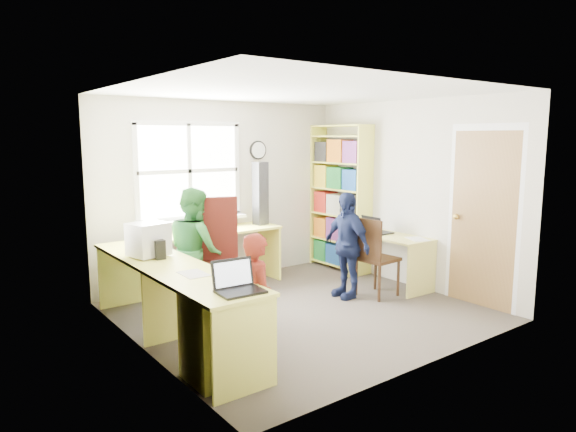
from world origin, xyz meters
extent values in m
cube|color=#433C34|center=(0.00, 0.00, -0.01)|extent=(3.60, 3.40, 0.02)
cube|color=white|center=(0.00, 0.00, 2.41)|extent=(3.60, 3.40, 0.02)
cube|color=beige|center=(0.00, 1.71, 1.20)|extent=(3.60, 0.02, 2.40)
cube|color=beige|center=(0.00, -1.71, 1.20)|extent=(3.60, 0.02, 2.40)
cube|color=beige|center=(-1.81, 0.00, 1.20)|extent=(0.02, 3.40, 2.40)
cube|color=beige|center=(1.81, 0.00, 1.20)|extent=(0.02, 3.40, 2.40)
cube|color=white|center=(-0.50, 1.69, 1.50)|extent=(1.40, 0.01, 1.20)
cube|color=white|center=(-0.50, 1.68, 1.50)|extent=(1.48, 0.04, 1.28)
cube|color=olive|center=(1.79, -1.05, 1.00)|extent=(0.02, 0.82, 2.00)
sphere|color=gold|center=(1.75, -0.72, 1.00)|extent=(0.07, 0.07, 0.07)
cylinder|color=black|center=(0.55, 1.68, 1.75)|extent=(0.26, 0.03, 0.26)
cylinder|color=white|center=(0.55, 1.66, 1.75)|extent=(0.22, 0.01, 0.22)
cube|color=#FFFE66|center=(-1.50, 0.10, 0.73)|extent=(0.60, 2.70, 0.03)
cube|color=#FFFE66|center=(-0.25, 1.42, 0.73)|extent=(1.65, 0.56, 0.03)
cube|color=#FFFE66|center=(-1.50, 0.10, 0.36)|extent=(0.56, 0.03, 0.72)
cube|color=#FFFE66|center=(-1.50, -1.22, 0.36)|extent=(0.56, 0.03, 0.72)
cube|color=#FFFE66|center=(-1.50, 1.42, 0.36)|extent=(0.56, 0.03, 0.72)
cube|color=#FFFE66|center=(0.55, 1.42, 0.36)|extent=(0.03, 0.52, 0.72)
cube|color=#FFFE66|center=(-1.50, -0.85, 0.36)|extent=(0.54, 0.45, 0.72)
cube|color=#F0EB78|center=(1.57, 0.15, 0.66)|extent=(0.58, 1.19, 0.03)
cube|color=#F0EB78|center=(1.54, -0.42, 0.32)|extent=(0.50, 0.05, 0.65)
cube|color=#F0EB78|center=(1.59, 0.71, 0.32)|extent=(0.50, 0.05, 0.65)
cube|color=#FFFE66|center=(1.65, 0.68, 1.05)|extent=(0.30, 0.02, 2.10)
cube|color=#FFFE66|center=(1.65, 1.68, 1.05)|extent=(0.30, 0.02, 2.10)
cube|color=#FFFE66|center=(1.65, 1.18, 2.09)|extent=(0.30, 1.00, 0.02)
cube|color=#FFFE66|center=(1.65, 1.18, 0.06)|extent=(0.30, 1.00, 0.02)
cube|color=#FFFE66|center=(1.65, 1.18, 0.42)|extent=(0.30, 1.00, 0.02)
cube|color=#FFFE66|center=(1.65, 1.18, 0.80)|extent=(0.30, 1.00, 0.02)
cube|color=#FFFE66|center=(1.65, 1.18, 1.18)|extent=(0.30, 1.00, 0.02)
cube|color=#FFFE66|center=(1.65, 1.18, 1.56)|extent=(0.30, 1.00, 0.02)
cube|color=#FFFE66|center=(1.65, 1.18, 1.94)|extent=(0.30, 1.00, 0.02)
cube|color=red|center=(1.65, 0.88, 0.21)|extent=(0.25, 0.28, 0.27)
cube|color=#1B4EA6|center=(1.65, 1.20, 0.21)|extent=(0.25, 0.30, 0.29)
cube|color=#218A3A|center=(1.65, 1.50, 0.22)|extent=(0.25, 0.26, 0.30)
cube|color=yellow|center=(1.65, 0.88, 0.58)|extent=(0.25, 0.28, 0.30)
cube|color=#7F378A|center=(1.65, 1.20, 0.59)|extent=(0.25, 0.30, 0.32)
cube|color=orange|center=(1.65, 1.50, 0.57)|extent=(0.25, 0.26, 0.29)
cube|color=#292929|center=(1.65, 0.88, 0.97)|extent=(0.25, 0.28, 0.32)
cube|color=silver|center=(1.65, 1.20, 0.95)|extent=(0.25, 0.30, 0.29)
cube|color=red|center=(1.65, 1.50, 0.96)|extent=(0.25, 0.26, 0.30)
cube|color=#1B4EA6|center=(1.65, 0.88, 1.33)|extent=(0.25, 0.28, 0.29)
cube|color=#218A3A|center=(1.65, 1.20, 1.34)|extent=(0.25, 0.30, 0.30)
cube|color=yellow|center=(1.65, 1.50, 1.35)|extent=(0.25, 0.26, 0.32)
cube|color=#7F378A|center=(1.65, 0.88, 1.72)|extent=(0.25, 0.28, 0.30)
cube|color=orange|center=(1.65, 1.20, 1.73)|extent=(0.25, 0.30, 0.32)
cube|color=#292929|center=(1.65, 1.50, 1.71)|extent=(0.25, 0.26, 0.29)
cylinder|color=black|center=(-0.79, 0.42, 0.03)|extent=(0.77, 0.77, 0.05)
cylinder|color=black|center=(-0.79, 0.42, 0.27)|extent=(0.08, 0.08, 0.44)
cube|color=#4A140D|center=(-0.79, 0.42, 0.53)|extent=(0.64, 0.64, 0.10)
cube|color=#4A140D|center=(-0.70, 0.64, 0.93)|extent=(0.46, 0.26, 0.70)
cylinder|color=#372212|center=(0.95, -0.28, 0.23)|extent=(0.04, 0.04, 0.45)
cylinder|color=#372212|center=(1.31, -0.26, 0.23)|extent=(0.04, 0.04, 0.45)
cylinder|color=#372212|center=(0.92, 0.08, 0.23)|extent=(0.04, 0.04, 0.45)
cylinder|color=#372212|center=(1.28, 0.10, 0.23)|extent=(0.04, 0.04, 0.45)
cube|color=#372212|center=(1.11, -0.09, 0.46)|extent=(0.45, 0.45, 0.04)
cube|color=#372212|center=(0.92, -0.10, 0.72)|extent=(0.06, 0.40, 0.50)
cube|color=silver|center=(-1.53, 0.52, 0.76)|extent=(0.29, 0.25, 0.02)
cube|color=silver|center=(-1.53, 0.52, 0.93)|extent=(0.40, 0.38, 0.33)
cube|color=#3F72F2|center=(-1.36, 0.56, 0.93)|extent=(0.06, 0.27, 0.24)
cube|color=black|center=(-1.44, -1.06, 0.76)|extent=(0.37, 0.28, 0.02)
cube|color=black|center=(-1.43, -0.93, 0.87)|extent=(0.35, 0.09, 0.23)
cube|color=white|center=(-1.43, -0.94, 0.87)|extent=(0.31, 0.06, 0.19)
cube|color=black|center=(1.55, 0.32, 0.68)|extent=(0.25, 0.35, 0.02)
cube|color=black|center=(1.43, 0.32, 0.79)|extent=(0.07, 0.34, 0.22)
cube|color=#3F72F2|center=(1.43, 0.32, 0.79)|extent=(0.05, 0.30, 0.18)
cube|color=black|center=(-1.49, 0.35, 0.84)|extent=(0.10, 0.10, 0.19)
cube|color=black|center=(-1.52, 0.90, 0.84)|extent=(0.10, 0.10, 0.19)
cube|color=black|center=(0.41, 1.42, 1.18)|extent=(0.18, 0.17, 0.85)
cube|color=red|center=(1.56, 0.69, 0.70)|extent=(0.38, 0.38, 0.06)
cube|color=silver|center=(-1.48, -0.35, 0.75)|extent=(0.21, 0.30, 0.00)
cube|color=silver|center=(1.62, -0.27, 0.67)|extent=(0.32, 0.36, 0.00)
imported|color=#307835|center=(-0.58, 1.43, 0.91)|extent=(0.20, 0.18, 0.32)
imported|color=maroon|center=(-1.15, -0.87, 0.58)|extent=(0.34, 0.46, 1.15)
imported|color=#327E33|center=(-0.93, 0.72, 0.70)|extent=(0.57, 0.71, 1.39)
imported|color=#141C3F|center=(0.78, 0.11, 0.64)|extent=(0.35, 0.77, 1.29)
camera|label=1|loc=(-3.42, -4.31, 1.93)|focal=32.00mm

